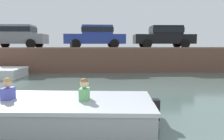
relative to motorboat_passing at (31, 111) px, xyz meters
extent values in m
plane|color=#4C605B|center=(2.09, 2.19, -0.27)|extent=(400.00, 400.00, 0.00)
cube|color=brown|center=(2.09, 11.61, 0.48)|extent=(60.00, 6.00, 1.50)
cube|color=brown|center=(2.09, 8.73, 1.27)|extent=(60.00, 0.24, 0.08)
cube|color=#93999E|center=(0.23, -0.02, -0.04)|extent=(4.99, 2.25, 0.45)
cube|color=#B1B7BD|center=(0.23, -0.02, 0.22)|extent=(5.06, 2.32, 0.08)
cube|color=brown|center=(0.59, -0.05, 0.12)|extent=(0.39, 1.65, 0.06)
cube|color=black|center=(2.74, -0.25, 0.06)|extent=(0.18, 0.21, 0.45)
cube|color=#4C51B2|center=(-0.49, 0.05, 0.30)|extent=(0.23, 0.34, 0.44)
sphere|color=tan|center=(-0.49, 0.05, 0.62)|extent=(0.19, 0.19, 0.19)
sphere|color=tan|center=(-0.49, 0.05, 0.66)|extent=(0.17, 0.17, 0.17)
cube|color=#66B26B|center=(1.20, -0.11, 0.30)|extent=(0.23, 0.34, 0.44)
sphere|color=beige|center=(1.20, -0.11, 0.62)|extent=(0.19, 0.19, 0.19)
sphere|color=olive|center=(1.20, -0.11, 0.66)|extent=(0.17, 0.17, 0.17)
cube|color=slate|center=(-4.00, 10.42, 1.85)|extent=(3.90, 1.81, 0.64)
cube|color=slate|center=(-3.85, 10.42, 2.47)|extent=(1.97, 1.55, 0.60)
cube|color=black|center=(-3.85, 10.42, 2.47)|extent=(2.04, 1.59, 0.33)
cylinder|color=black|center=(-5.17, 11.33, 1.53)|extent=(0.60, 0.20, 0.60)
cylinder|color=black|center=(-2.83, 9.51, 1.53)|extent=(0.60, 0.20, 0.60)
cylinder|color=black|center=(-2.78, 11.27, 1.53)|extent=(0.60, 0.20, 0.60)
cube|color=#233893|center=(1.25, 10.42, 1.85)|extent=(4.15, 1.94, 0.64)
cube|color=#233893|center=(1.41, 10.43, 2.47)|extent=(2.11, 1.63, 0.60)
cube|color=black|center=(1.41, 10.43, 2.47)|extent=(2.19, 1.67, 0.33)
cylinder|color=black|center=(0.03, 9.47, 1.53)|extent=(0.61, 0.21, 0.60)
cylinder|color=black|center=(-0.06, 11.25, 1.53)|extent=(0.61, 0.21, 0.60)
cylinder|color=black|center=(2.55, 9.59, 1.53)|extent=(0.61, 0.21, 0.60)
cylinder|color=black|center=(2.47, 11.37, 1.53)|extent=(0.61, 0.21, 0.60)
cube|color=black|center=(6.05, 10.42, 1.85)|extent=(4.15, 1.78, 0.64)
cube|color=black|center=(6.21, 10.42, 2.47)|extent=(2.09, 1.52, 0.60)
cube|color=black|center=(6.21, 10.42, 2.47)|extent=(2.18, 1.56, 0.33)
cylinder|color=black|center=(4.75, 9.61, 1.53)|extent=(0.61, 0.20, 0.60)
cylinder|color=black|center=(4.80, 11.31, 1.53)|extent=(0.61, 0.20, 0.60)
cylinder|color=black|center=(7.29, 9.53, 1.53)|extent=(0.61, 0.20, 0.60)
cylinder|color=black|center=(7.34, 11.23, 1.53)|extent=(0.61, 0.20, 0.60)
cylinder|color=#2D2B28|center=(-0.19, 8.86, 1.40)|extent=(0.14, 0.14, 0.35)
sphere|color=#2D2B28|center=(-0.19, 8.86, 1.60)|extent=(0.15, 0.15, 0.15)
camera|label=1|loc=(1.51, -4.81, 1.46)|focal=35.00mm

